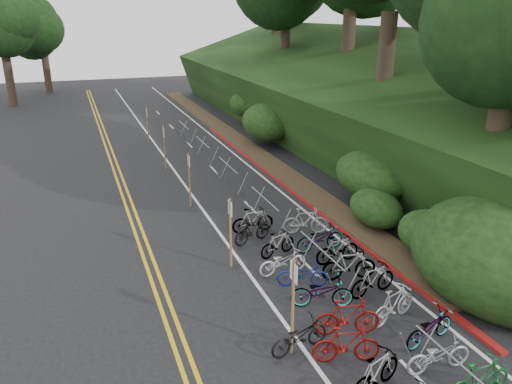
{
  "coord_description": "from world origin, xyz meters",
  "views": [
    {
      "loc": [
        -3.93,
        -9.68,
        8.27
      ],
      "look_at": [
        2.79,
        8.42,
        1.3
      ],
      "focal_mm": 35.0,
      "sensor_mm": 36.0,
      "label": 1
    }
  ],
  "objects": [
    {
      "name": "road_markings",
      "position": [
        0.63,
        10.1,
        0.0
      ],
      "size": [
        7.47,
        80.0,
        0.01
      ],
      "color": "gold",
      "rests_on": "ground"
    },
    {
      "name": "bike_racks_rest",
      "position": [
        3.0,
        13.0,
        0.85
      ],
      "size": [
        1.14,
        23.0,
        1.17
      ],
      "color": "gray",
      "rests_on": "ground"
    },
    {
      "name": "signposts_rest",
      "position": [
        0.6,
        14.0,
        1.43
      ],
      "size": [
        0.08,
        18.4,
        2.5
      ],
      "color": "brown",
      "rests_on": "ground"
    },
    {
      "name": "ground",
      "position": [
        0.0,
        0.0,
        0.0
      ],
      "size": [
        120.0,
        120.0,
        0.0
      ],
      "primitive_type": "plane",
      "color": "black",
      "rests_on": "ground"
    },
    {
      "name": "red_curb",
      "position": [
        5.7,
        12.0,
        0.05
      ],
      "size": [
        0.25,
        28.0,
        0.1
      ],
      "primitive_type": "cube",
      "color": "maroon",
      "rests_on": "ground"
    },
    {
      "name": "embankment",
      "position": [
        12.96,
        19.04,
        2.57
      ],
      "size": [
        14.3,
        48.14,
        9.11
      ],
      "color": "black",
      "rests_on": "ground"
    },
    {
      "name": "bike_valet",
      "position": [
        3.1,
        1.94,
        0.5
      ],
      "size": [
        3.43,
        12.17,
        1.1
      ],
      "color": "slate",
      "rests_on": "ground"
    },
    {
      "name": "signpost_near",
      "position": [
        0.65,
        0.03,
        1.53
      ],
      "size": [
        0.08,
        0.4,
        2.69
      ],
      "color": "brown",
      "rests_on": "ground"
    },
    {
      "name": "bike_rack_front",
      "position": [
        3.33,
        -3.04,
        0.83
      ],
      "size": [
        1.11,
        3.32,
        1.1
      ],
      "color": "gray",
      "rests_on": "ground"
    },
    {
      "name": "bike_front",
      "position": [
        0.86,
        0.04,
        0.45
      ],
      "size": [
        0.88,
        1.78,
        0.89
      ],
      "primitive_type": "imported",
      "rotation": [
        0.0,
        0.0,
        1.74
      ],
      "color": "black",
      "rests_on": "ground"
    }
  ]
}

